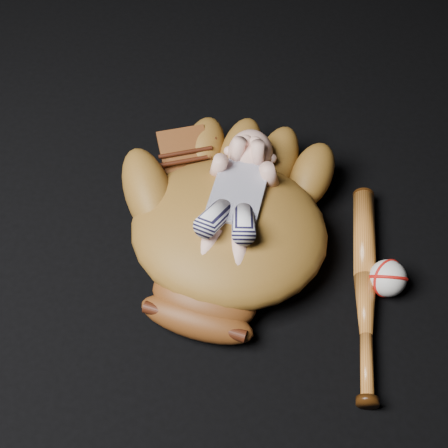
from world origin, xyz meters
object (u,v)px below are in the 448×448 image
object	(u,v)px
newborn_baby	(235,203)
baseball_bat	(365,289)
baseball	(388,278)
baseball_glove	(229,224)

from	to	relation	value
newborn_baby	baseball_bat	bearing A→B (deg)	-12.42
newborn_baby	baseball_bat	size ratio (longest dim) A/B	0.74
newborn_baby	baseball_bat	xyz separation A→B (m)	(0.26, -0.10, -0.11)
newborn_baby	baseball	xyz separation A→B (m)	(0.30, -0.09, -0.10)
baseball_glove	newborn_baby	world-z (taller)	newborn_baby
newborn_baby	baseball	world-z (taller)	newborn_baby
newborn_baby	baseball	bearing A→B (deg)	-6.45
baseball_glove	newborn_baby	bearing A→B (deg)	66.88
baseball_glove	baseball	distance (m)	0.32
baseball_glove	newborn_baby	distance (m)	0.05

